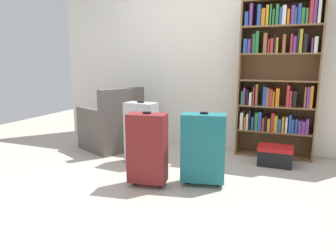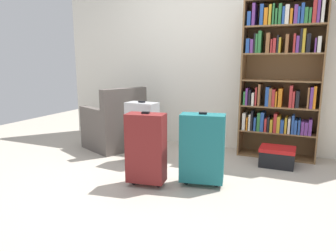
% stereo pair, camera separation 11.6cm
% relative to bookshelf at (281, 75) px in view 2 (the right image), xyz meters
% --- Properties ---
extents(ground_plane, '(8.36, 8.36, 0.00)m').
position_rel_bookshelf_xyz_m(ground_plane, '(-1.05, -1.43, -1.09)').
color(ground_plane, '#B2A899').
extents(back_wall, '(4.78, 0.10, 2.60)m').
position_rel_bookshelf_xyz_m(back_wall, '(-1.05, 0.22, 0.21)').
color(back_wall, silver).
rests_on(back_wall, ground).
extents(bookshelf, '(0.98, 0.32, 2.02)m').
position_rel_bookshelf_xyz_m(bookshelf, '(0.00, 0.00, 0.00)').
color(bookshelf, brown).
rests_on(bookshelf, ground).
extents(armchair, '(0.92, 0.92, 0.90)m').
position_rel_bookshelf_xyz_m(armchair, '(-2.20, -0.52, -0.77)').
color(armchair, '#59514C').
rests_on(armchair, ground).
extents(mug, '(0.12, 0.08, 0.10)m').
position_rel_bookshelf_xyz_m(mug, '(-1.75, -0.57, -1.04)').
color(mug, red).
rests_on(mug, ground).
extents(storage_box, '(0.41, 0.31, 0.24)m').
position_rel_bookshelf_xyz_m(storage_box, '(0.05, -0.41, -0.96)').
color(storage_box, black).
rests_on(storage_box, ground).
extents(suitcase_teal, '(0.48, 0.30, 0.77)m').
position_rel_bookshelf_xyz_m(suitcase_teal, '(-0.60, -1.37, -0.69)').
color(suitcase_teal, '#19666B').
rests_on(suitcase_teal, ground).
extents(suitcase_silver, '(0.40, 0.24, 0.79)m').
position_rel_bookshelf_xyz_m(suitcase_silver, '(-1.52, -0.94, -0.68)').
color(suitcase_silver, '#B7BABF').
rests_on(suitcase_silver, ground).
extents(suitcase_dark_red, '(0.41, 0.26, 0.78)m').
position_rel_bookshelf_xyz_m(suitcase_dark_red, '(-1.12, -1.60, -0.68)').
color(suitcase_dark_red, maroon).
rests_on(suitcase_dark_red, ground).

